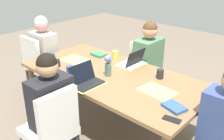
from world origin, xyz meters
TOP-DOWN VIEW (x-y plane):
  - ground_plane at (0.00, 0.00)m, footprint 10.00×10.00m
  - dining_table at (0.00, 0.00)m, footprint 2.18×1.06m
  - person_head_right_left_near at (1.31, -0.01)m, footprint 0.40×0.36m
  - chair_far_left_mid at (-0.12, 0.84)m, footprint 0.44×0.44m
  - person_far_left_mid at (-0.04, 0.78)m, footprint 0.36×0.40m
  - chair_near_left_far at (0.05, -0.89)m, footprint 0.44×0.44m
  - person_near_left_far at (-0.02, -0.83)m, footprint 0.36×0.40m
  - chair_head_left_right_near at (-1.44, -0.07)m, footprint 0.44×0.44m
  - person_head_left_right_near at (-1.38, 0.01)m, footprint 0.40×0.36m
  - flower_vase at (-0.00, -0.06)m, footprint 0.07×0.10m
  - placemat_head_right_left_near at (0.62, -0.00)m, footprint 0.38×0.29m
  - placemat_far_left_mid at (-0.02, 0.37)m, footprint 0.26×0.36m
  - placemat_near_left_far at (-0.01, -0.37)m, footprint 0.27×0.37m
  - placemat_head_left_right_near at (-0.65, 0.00)m, footprint 0.38×0.29m
  - laptop_near_left_far at (-0.03, -0.37)m, footprint 0.22×0.32m
  - laptop_far_left_mid at (0.01, 0.35)m, footprint 0.22×0.32m
  - coffee_mug_near_left at (-0.29, 0.39)m, footprint 0.09×0.09m
  - coffee_mug_near_right at (-0.87, -0.20)m, footprint 0.08×0.08m
  - coffee_mug_centre_left at (-0.36, -0.32)m, footprint 0.08×0.08m
  - coffee_mug_centre_right at (0.47, 0.28)m, footprint 0.08×0.08m
  - coffee_mug_far_left at (-0.64, -0.29)m, footprint 0.08×0.08m
  - book_red_cover at (0.91, -0.17)m, footprint 0.23×0.19m
  - book_blue_cover at (-0.54, 0.32)m, footprint 0.21×0.15m
  - phone_black at (0.98, -0.34)m, footprint 0.16×0.10m

SIDE VIEW (x-z plane):
  - ground_plane at x=0.00m, z-range 0.00..0.00m
  - chair_far_left_mid at x=-0.12m, z-range 0.05..0.95m
  - chair_near_left_far at x=0.05m, z-range 0.05..0.95m
  - chair_head_left_right_near at x=-1.44m, z-range 0.05..0.95m
  - person_head_right_left_near at x=1.31m, z-range -0.07..1.12m
  - person_far_left_mid at x=-0.04m, z-range -0.07..1.12m
  - person_near_left_far at x=-0.02m, z-range -0.07..1.12m
  - person_head_left_right_near at x=-1.38m, z-range -0.07..1.12m
  - dining_table at x=0.00m, z-range 0.30..1.02m
  - placemat_head_right_left_near at x=0.62m, z-range 0.72..0.73m
  - placemat_far_left_mid at x=-0.02m, z-range 0.72..0.73m
  - placemat_near_left_far at x=-0.01m, z-range 0.72..0.73m
  - placemat_head_left_right_near at x=-0.65m, z-range 0.72..0.73m
  - phone_black at x=0.98m, z-range 0.72..0.73m
  - book_red_cover at x=0.91m, z-range 0.72..0.75m
  - book_blue_cover at x=-0.54m, z-range 0.72..0.76m
  - laptop_near_left_far at x=-0.03m, z-range 0.66..0.87m
  - laptop_far_left_mid at x=0.01m, z-range 0.66..0.87m
  - coffee_mug_far_left at x=-0.64m, z-range 0.72..0.81m
  - coffee_mug_centre_left at x=-0.36m, z-range 0.72..0.82m
  - coffee_mug_near_right at x=-0.87m, z-range 0.72..0.82m
  - coffee_mug_centre_right at x=0.47m, z-range 0.72..0.83m
  - coffee_mug_near_left at x=-0.29m, z-range 0.72..0.83m
  - flower_vase at x=0.00m, z-range 0.74..0.99m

